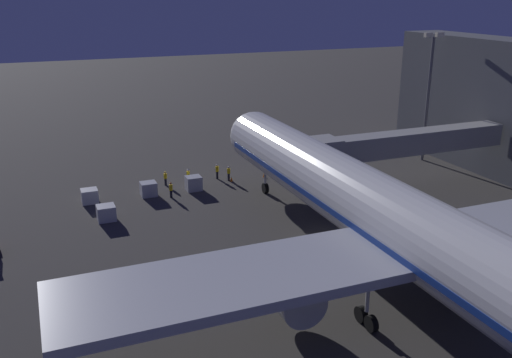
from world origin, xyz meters
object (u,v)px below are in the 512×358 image
Objects in this scene: baggage_container_far_row at (106,213)px; ground_crew_by_belt_loader at (165,177)px; baggage_container_near_belt at (149,189)px; baggage_container_spare at (194,183)px; traffic_cone_nose_port at (264,175)px; jet_bridge at (396,144)px; baggage_container_mid_row at (90,196)px; ground_crew_marshaller_fwd at (229,173)px; ground_crew_near_nose_gear at (217,171)px; ground_crew_by_tug at (171,189)px; traffic_cone_nose_starboard at (231,179)px; apron_floodlight_mast at (429,88)px; ground_crew_walking_aft at (188,175)px; airliner_at_gate at (421,239)px.

ground_crew_by_belt_loader is at bearing -134.27° from baggage_container_far_row.
baggage_container_spare reaches higher than baggage_container_near_belt.
ground_crew_by_belt_loader is 3.24× the size of traffic_cone_nose_port.
jet_bridge is 14.14× the size of baggage_container_mid_row.
jet_bridge reaches higher than baggage_container_mid_row.
ground_crew_marshaller_fwd reaches higher than traffic_cone_nose_port.
ground_crew_near_nose_gear reaches higher than ground_crew_by_belt_loader.
ground_crew_by_belt_loader is 4.45m from ground_crew_by_tug.
baggage_container_spare is 5.42m from traffic_cone_nose_starboard.
jet_bridge is 28.45m from baggage_container_near_belt.
jet_bridge is at bearing 171.57° from baggage_container_far_row.
apron_floodlight_mast is 9.26× the size of ground_crew_marshaller_fwd.
apron_floodlight_mast is 31.31× the size of traffic_cone_nose_starboard.
apron_floodlight_mast is 9.51× the size of ground_crew_walking_aft.
baggage_container_mid_row is at bearing -17.87° from jet_bridge.
baggage_container_far_row is 11.72m from ground_crew_by_belt_loader.
baggage_container_near_belt is at bearing -35.33° from ground_crew_by_tug.
apron_floodlight_mast reaches higher than ground_crew_walking_aft.
traffic_cone_nose_starboard is at bearing 0.00° from traffic_cone_nose_port.
ground_crew_walking_aft reaches higher than baggage_container_far_row.
ground_crew_by_tug is 3.33× the size of traffic_cone_nose_port.
ground_crew_walking_aft is at bearing 173.57° from ground_crew_by_belt_loader.
baggage_container_near_belt is (12.73, -31.85, -5.09)m from airliner_at_gate.
ground_crew_by_tug is at bearing 25.73° from baggage_container_spare.
airliner_at_gate is 2.74× the size of jet_bridge.
ground_crew_marshaller_fwd is (-4.99, -1.71, 0.19)m from baggage_container_spare.
ground_crew_by_tug is (-2.23, 1.58, 0.21)m from baggage_container_near_belt.
baggage_container_spare is at bearing -153.30° from baggage_container_far_row.
apron_floodlight_mast is 31.31× the size of traffic_cone_nose_port.
airliner_at_gate is 34.67m from baggage_container_near_belt.
ground_crew_by_belt_loader is (-9.17, -2.57, 0.22)m from baggage_container_mid_row.
ground_crew_marshaller_fwd is at bearing -36.98° from jet_bridge.
baggage_container_far_row is 13.60m from ground_crew_walking_aft.
ground_crew_by_tug is at bearing -70.87° from airliner_at_gate.
baggage_container_mid_row is 21.47m from traffic_cone_nose_port.
ground_crew_by_tug is at bearing 168.03° from baggage_container_mid_row.
jet_bridge is 45.71× the size of traffic_cone_nose_starboard.
ground_crew_walking_aft is at bearing -77.97° from airliner_at_gate.
jet_bridge is at bearing 160.05° from ground_crew_by_tug.
baggage_container_near_belt is 10.61m from traffic_cone_nose_starboard.
baggage_container_near_belt reaches higher than baggage_container_far_row.
baggage_container_mid_row is 3.23× the size of traffic_cone_nose_port.
apron_floodlight_mast is 34.18m from baggage_container_spare.
jet_bridge is at bearing 162.13° from baggage_container_mid_row.
baggage_container_far_row is (5.53, 5.55, -0.02)m from baggage_container_near_belt.
baggage_container_spare is 3.22× the size of traffic_cone_nose_starboard.
ground_crew_marshaller_fwd is (15.73, -11.84, -4.98)m from jet_bridge.
ground_crew_by_tug is (23.80, -8.64, -5.00)m from jet_bridge.
baggage_container_far_row is at bearing -55.23° from airliner_at_gate.
jet_bridge is 21.86m from ground_crew_near_nose_gear.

